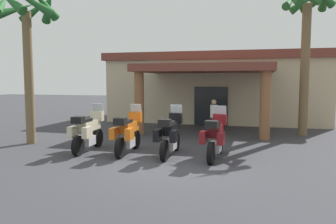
{
  "coord_description": "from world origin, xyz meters",
  "views": [
    {
      "loc": [
        2.57,
        -9.25,
        2.45
      ],
      "look_at": [
        -0.93,
        3.41,
        1.2
      ],
      "focal_mm": 35.68,
      "sensor_mm": 36.0,
      "label": 1
    }
  ],
  "objects": [
    {
      "name": "ground_plane",
      "position": [
        0.0,
        0.0,
        0.0
      ],
      "size": [
        80.0,
        80.0,
        0.0
      ],
      "primitive_type": "plane",
      "color": "#38383D"
    },
    {
      "name": "motel_building",
      "position": [
        -0.02,
        11.93,
        2.06
      ],
      "size": [
        12.85,
        11.09,
        4.03
      ],
      "rotation": [
        0.0,
        0.0,
        0.01
      ],
      "color": "beige",
      "rests_on": "ground_plane"
    },
    {
      "name": "motorcycle_cream",
      "position": [
        -3.13,
        1.0,
        0.7
      ],
      "size": [
        0.72,
        2.21,
        1.61
      ],
      "rotation": [
        0.0,
        0.0,
        1.63
      ],
      "color": "black",
      "rests_on": "ground_plane"
    },
    {
      "name": "motorcycle_orange",
      "position": [
        -1.67,
        1.05,
        0.7
      ],
      "size": [
        0.72,
        2.21,
        1.61
      ],
      "rotation": [
        0.0,
        0.0,
        1.62
      ],
      "color": "black",
      "rests_on": "ground_plane"
    },
    {
      "name": "motorcycle_black",
      "position": [
        -0.21,
        1.07,
        0.7
      ],
      "size": [
        0.71,
        2.21,
        1.61
      ],
      "rotation": [
        0.0,
        0.0,
        1.59
      ],
      "color": "black",
      "rests_on": "ground_plane"
    },
    {
      "name": "motorcycle_maroon",
      "position": [
        1.26,
        1.07,
        0.7
      ],
      "size": [
        0.72,
        2.21,
        1.61
      ],
      "rotation": [
        0.0,
        0.0,
        1.53
      ],
      "color": "black",
      "rests_on": "ground_plane"
    },
    {
      "name": "pedestrian",
      "position": [
        0.6,
        5.48,
        0.92
      ],
      "size": [
        0.32,
        0.46,
        1.6
      ],
      "rotation": [
        0.0,
        0.0,
        0.56
      ],
      "color": "black",
      "rests_on": "ground_plane"
    },
    {
      "name": "palm_tree_roadside",
      "position": [
        -5.96,
        1.69,
        4.5
      ],
      "size": [
        2.55,
        2.53,
        5.96
      ],
      "color": "brown",
      "rests_on": "ground_plane"
    },
    {
      "name": "palm_tree_near_portico",
      "position": [
        4.43,
        6.57,
        4.72
      ],
      "size": [
        2.25,
        2.32,
        6.55
      ],
      "color": "brown",
      "rests_on": "ground_plane"
    }
  ]
}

